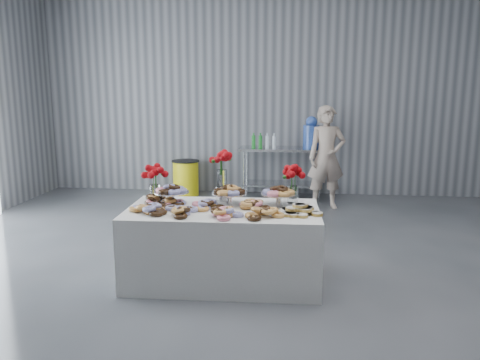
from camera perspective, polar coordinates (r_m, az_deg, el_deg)
The scene contains 16 objects.
ground at distance 4.59m, azimuth -1.36°, elevation -13.66°, with size 9.00×9.00×0.00m, color #3C3F44.
room_walls at distance 4.34m, azimuth -5.23°, elevation 20.57°, with size 8.04×9.04×4.02m.
display_table at distance 4.76m, azimuth -2.07°, elevation -7.87°, with size 1.90×1.00×0.75m, color white.
prep_table at distance 8.33m, azimuth 5.13°, elevation 2.04°, with size 1.50×0.60×0.90m.
donut_mounds at distance 4.59m, azimuth -2.19°, elevation -3.11°, with size 1.80×0.80×0.09m, color #E3A053, non-canonical shape.
cake_stand_left at distance 4.86m, azimuth -8.37°, elevation -1.29°, with size 0.36×0.36×0.17m.
cake_stand_mid at distance 4.76m, azimuth -1.30°, elevation -1.43°, with size 0.36×0.36×0.17m.
cake_stand_right at distance 4.73m, azimuth 4.73°, elevation -1.53°, with size 0.36×0.36×0.17m.
danish_pile at distance 4.47m, azimuth 7.29°, elevation -3.46°, with size 0.48×0.48×0.11m, color silver, non-canonical shape.
bouquet_left at distance 4.97m, azimuth -10.41°, elevation 0.76°, with size 0.26×0.26×0.42m.
bouquet_right at distance 4.85m, azimuth 6.53°, elevation 0.63°, with size 0.26×0.26×0.42m.
bouquet_center at distance 4.92m, azimuth -2.24°, elevation 1.81°, with size 0.26×0.26×0.57m.
water_jug at distance 8.28m, azimuth 8.67°, elevation 5.59°, with size 0.28×0.28×0.55m.
drink_bottles at distance 8.19m, azimuth 2.92°, elevation 4.84°, with size 0.54×0.08×0.27m, color #268C33, non-canonical shape.
person at distance 7.67m, azimuth 10.50°, elevation 2.72°, with size 0.61×0.40×1.66m, color #CC8C93.
trash_barrel at distance 8.59m, azimuth -6.63°, elevation 0.27°, with size 0.50×0.50×0.64m.
Camera 1 is at (0.55, -4.13, 1.92)m, focal length 35.00 mm.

